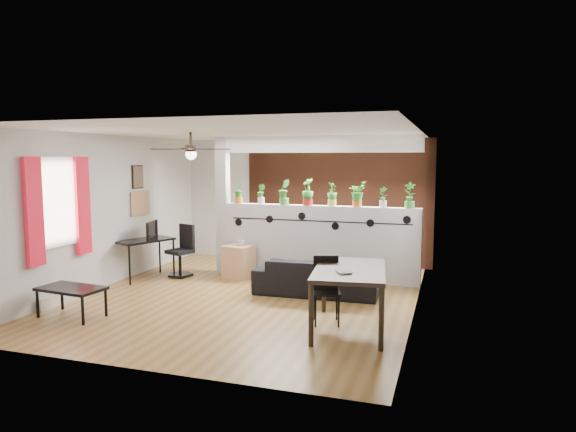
{
  "coord_description": "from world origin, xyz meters",
  "views": [
    {
      "loc": [
        3.05,
        -7.44,
        2.21
      ],
      "look_at": [
        0.49,
        0.6,
        1.25
      ],
      "focal_mm": 32.0,
      "sensor_mm": 36.0,
      "label": 1
    }
  ],
  "objects_px": {
    "potted_plant_3": "(308,191)",
    "sofa": "(317,277)",
    "ceiling_fan": "(191,151)",
    "office_chair": "(182,254)",
    "potted_plant_5": "(357,193)",
    "computer_desk": "(145,243)",
    "potted_plant_4": "(332,193)",
    "potted_plant_6": "(383,196)",
    "potted_plant_0": "(239,192)",
    "potted_plant_2": "(284,191)",
    "folding_chair": "(326,283)",
    "cube_shelf": "(239,262)",
    "potted_plant_1": "(261,193)",
    "cup": "(241,243)",
    "potted_plant_7": "(410,194)",
    "dining_table": "(350,275)",
    "coffee_table": "(71,290)"
  },
  "relations": [
    {
      "from": "potted_plant_4",
      "to": "coffee_table",
      "type": "height_order",
      "value": "potted_plant_4"
    },
    {
      "from": "ceiling_fan",
      "to": "computer_desk",
      "type": "distance_m",
      "value": 2.37
    },
    {
      "from": "dining_table",
      "to": "potted_plant_0",
      "type": "bearing_deg",
      "value": 135.69
    },
    {
      "from": "folding_chair",
      "to": "potted_plant_7",
      "type": "bearing_deg",
      "value": 69.24
    },
    {
      "from": "potted_plant_1",
      "to": "potted_plant_4",
      "type": "height_order",
      "value": "potted_plant_4"
    },
    {
      "from": "potted_plant_4",
      "to": "office_chair",
      "type": "bearing_deg",
      "value": -168.51
    },
    {
      "from": "potted_plant_0",
      "to": "potted_plant_1",
      "type": "distance_m",
      "value": 0.45
    },
    {
      "from": "potted_plant_3",
      "to": "sofa",
      "type": "height_order",
      "value": "potted_plant_3"
    },
    {
      "from": "sofa",
      "to": "cup",
      "type": "xyz_separation_m",
      "value": [
        -1.62,
        0.67,
        0.37
      ]
    },
    {
      "from": "potted_plant_4",
      "to": "sofa",
      "type": "height_order",
      "value": "potted_plant_4"
    },
    {
      "from": "potted_plant_3",
      "to": "potted_plant_6",
      "type": "bearing_deg",
      "value": -0.0
    },
    {
      "from": "sofa",
      "to": "computer_desk",
      "type": "xyz_separation_m",
      "value": [
        -3.27,
        0.08,
        0.38
      ]
    },
    {
      "from": "cup",
      "to": "computer_desk",
      "type": "xyz_separation_m",
      "value": [
        -1.65,
        -0.59,
        0.0
      ]
    },
    {
      "from": "ceiling_fan",
      "to": "coffee_table",
      "type": "distance_m",
      "value": 2.66
    },
    {
      "from": "potted_plant_7",
      "to": "potted_plant_3",
      "type": "bearing_deg",
      "value": 180.0
    },
    {
      "from": "potted_plant_4",
      "to": "potted_plant_7",
      "type": "relative_size",
      "value": 0.94
    },
    {
      "from": "potted_plant_7",
      "to": "computer_desk",
      "type": "xyz_separation_m",
      "value": [
        -4.63,
        -0.93,
        -0.93
      ]
    },
    {
      "from": "potted_plant_5",
      "to": "dining_table",
      "type": "bearing_deg",
      "value": -81.8
    },
    {
      "from": "cup",
      "to": "office_chair",
      "type": "bearing_deg",
      "value": -168.98
    },
    {
      "from": "sofa",
      "to": "cup",
      "type": "distance_m",
      "value": 1.79
    },
    {
      "from": "sofa",
      "to": "office_chair",
      "type": "height_order",
      "value": "office_chair"
    },
    {
      "from": "potted_plant_3",
      "to": "folding_chair",
      "type": "height_order",
      "value": "potted_plant_3"
    },
    {
      "from": "potted_plant_5",
      "to": "computer_desk",
      "type": "height_order",
      "value": "potted_plant_5"
    },
    {
      "from": "potted_plant_2",
      "to": "coffee_table",
      "type": "distance_m",
      "value": 4.02
    },
    {
      "from": "cube_shelf",
      "to": "potted_plant_0",
      "type": "bearing_deg",
      "value": 121.36
    },
    {
      "from": "potted_plant_4",
      "to": "dining_table",
      "type": "distance_m",
      "value": 2.83
    },
    {
      "from": "ceiling_fan",
      "to": "office_chair",
      "type": "height_order",
      "value": "ceiling_fan"
    },
    {
      "from": "potted_plant_3",
      "to": "computer_desk",
      "type": "bearing_deg",
      "value": -161.83
    },
    {
      "from": "potted_plant_3",
      "to": "dining_table",
      "type": "bearing_deg",
      "value": -63.61
    },
    {
      "from": "potted_plant_1",
      "to": "potted_plant_5",
      "type": "xyz_separation_m",
      "value": [
        1.81,
        -0.0,
        0.04
      ]
    },
    {
      "from": "potted_plant_6",
      "to": "cup",
      "type": "distance_m",
      "value": 2.7
    },
    {
      "from": "ceiling_fan",
      "to": "potted_plant_6",
      "type": "xyz_separation_m",
      "value": [
        2.73,
        1.8,
        -0.77
      ]
    },
    {
      "from": "potted_plant_3",
      "to": "dining_table",
      "type": "height_order",
      "value": "potted_plant_3"
    },
    {
      "from": "potted_plant_2",
      "to": "potted_plant_4",
      "type": "distance_m",
      "value": 0.9
    },
    {
      "from": "potted_plant_7",
      "to": "coffee_table",
      "type": "bearing_deg",
      "value": -143.17
    },
    {
      "from": "ceiling_fan",
      "to": "potted_plant_0",
      "type": "bearing_deg",
      "value": 89.36
    },
    {
      "from": "potted_plant_3",
      "to": "folding_chair",
      "type": "distance_m",
      "value": 2.75
    },
    {
      "from": "potted_plant_6",
      "to": "cube_shelf",
      "type": "relative_size",
      "value": 0.61
    },
    {
      "from": "ceiling_fan",
      "to": "cube_shelf",
      "type": "xyz_separation_m",
      "value": [
        0.15,
        1.46,
        -2.01
      ]
    },
    {
      "from": "potted_plant_7",
      "to": "cube_shelf",
      "type": "relative_size",
      "value": 0.75
    },
    {
      "from": "computer_desk",
      "to": "potted_plant_0",
      "type": "bearing_deg",
      "value": 32.23
    },
    {
      "from": "potted_plant_4",
      "to": "folding_chair",
      "type": "relative_size",
      "value": 0.48
    },
    {
      "from": "potted_plant_6",
      "to": "potted_plant_7",
      "type": "xyz_separation_m",
      "value": [
        0.45,
        0.0,
        0.04
      ]
    },
    {
      "from": "potted_plant_5",
      "to": "potted_plant_6",
      "type": "relative_size",
      "value": 1.23
    },
    {
      "from": "potted_plant_7",
      "to": "coffee_table",
      "type": "height_order",
      "value": "potted_plant_7"
    },
    {
      "from": "potted_plant_0",
      "to": "potted_plant_6",
      "type": "height_order",
      "value": "potted_plant_0"
    },
    {
      "from": "potted_plant_2",
      "to": "potted_plant_6",
      "type": "bearing_deg",
      "value": 0.0
    },
    {
      "from": "folding_chair",
      "to": "potted_plant_1",
      "type": "bearing_deg",
      "value": 127.65
    },
    {
      "from": "potted_plant_0",
      "to": "potted_plant_6",
      "type": "bearing_deg",
      "value": 0.0
    },
    {
      "from": "potted_plant_5",
      "to": "cube_shelf",
      "type": "xyz_separation_m",
      "value": [
        -2.13,
        -0.34,
        -1.29
      ]
    }
  ]
}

